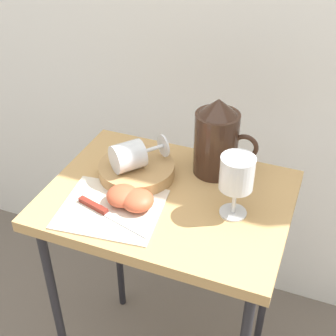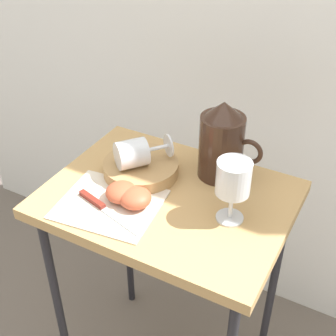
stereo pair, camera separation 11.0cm
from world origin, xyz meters
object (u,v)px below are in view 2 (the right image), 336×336
apple_half_right (135,198)px  knife (101,206)px  table (168,218)px  apple_half_left (122,192)px  basket_tray (141,168)px  pitcher (222,146)px  wine_glass_upright (233,181)px  wine_glass_tipped_near (134,153)px

apple_half_right → knife: bearing=-145.4°
table → apple_half_right: 0.14m
table → apple_half_left: size_ratio=9.53×
apple_half_right → knife: size_ratio=0.37×
basket_tray → pitcher: size_ratio=0.93×
pitcher → apple_half_right: bearing=-120.0°
wine_glass_upright → apple_half_left: (-0.25, -0.06, -0.08)m
apple_half_left → knife: size_ratio=0.37×
table → basket_tray: bearing=156.8°
table → apple_half_right: bearing=-121.7°
pitcher → wine_glass_tipped_near: bearing=-149.2°
apple_half_left → knife: 0.06m
pitcher → wine_glass_upright: (0.09, -0.15, 0.02)m
table → wine_glass_upright: wine_glass_upright is taller
wine_glass_tipped_near → apple_half_right: size_ratio=1.96×
wine_glass_tipped_near → apple_half_left: wine_glass_tipped_near is taller
wine_glass_upright → table: bearing=176.7°
basket_tray → apple_half_right: apple_half_right is taller
apple_half_right → knife: 0.08m
basket_tray → wine_glass_tipped_near: (-0.01, -0.02, 0.05)m
apple_half_left → apple_half_right: size_ratio=1.00×
pitcher → wine_glass_tipped_near: (-0.19, -0.11, -0.01)m
wine_glass_upright → pitcher: bearing=121.0°
basket_tray → wine_glass_upright: 0.29m
wine_glass_tipped_near → knife: (-0.00, -0.15, -0.06)m
wine_glass_upright → wine_glass_tipped_near: size_ratio=1.03×
basket_tray → wine_glass_tipped_near: 0.06m
basket_tray → knife: size_ratio=0.94×
wine_glass_tipped_near → apple_half_left: 0.11m
wine_glass_upright → knife: (-0.28, -0.11, -0.10)m
apple_half_left → basket_tray: bearing=98.3°
table → basket_tray: (-0.10, 0.04, 0.09)m
pitcher → table: bearing=-119.0°
knife → apple_half_left: bearing=61.3°
table → pitcher: size_ratio=3.50×
apple_half_left → apple_half_right: bearing=-4.4°
wine_glass_tipped_near → knife: wine_glass_tipped_near is taller
wine_glass_tipped_near → apple_half_left: size_ratio=1.96×
apple_half_right → table: bearing=58.3°
wine_glass_tipped_near → table: bearing=-13.1°
table → knife: size_ratio=3.55×
wine_glass_tipped_near → knife: size_ratio=0.73×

